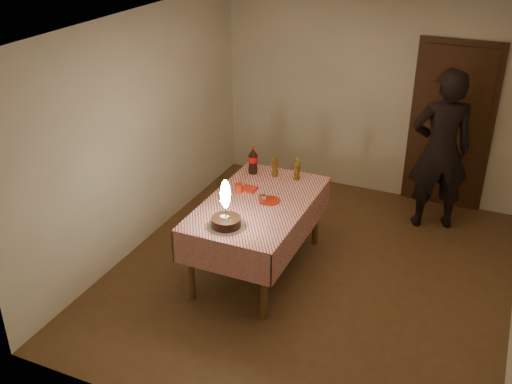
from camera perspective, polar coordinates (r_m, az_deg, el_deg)
ground at (r=6.47m, az=5.22°, el=-7.73°), size 4.00×4.50×0.01m
room_shell at (r=5.76m, az=6.46°, el=6.29°), size 4.04×4.54×2.62m
dining_table at (r=6.15m, az=0.19°, el=-1.82°), size 1.02×1.72×0.82m
birthday_cake at (r=5.61m, az=-2.88°, el=-2.25°), size 0.35×0.35×0.49m
red_plate at (r=6.11m, az=1.29°, el=-0.84°), size 0.22×0.22×0.01m
red_cup at (r=6.27m, az=-1.65°, el=0.38°), size 0.08×0.08×0.10m
clear_cup at (r=6.05m, az=0.62°, el=-0.70°), size 0.07×0.07×0.09m
napkin_stack at (r=6.34m, az=-0.66°, el=0.29°), size 0.15×0.15×0.02m
cola_bottle at (r=6.66m, az=-0.29°, el=3.02°), size 0.10×0.10×0.32m
amber_bottle_left at (r=6.61m, az=1.82°, el=2.48°), size 0.06×0.06×0.26m
amber_bottle_right at (r=6.53m, az=3.92°, el=2.13°), size 0.06×0.06×0.26m
photographer at (r=7.24m, az=17.16°, el=3.81°), size 0.83×0.69×1.94m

